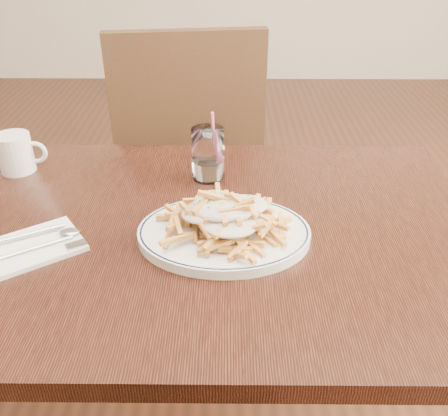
{
  "coord_description": "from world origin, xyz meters",
  "views": [
    {
      "loc": [
        0.07,
        -0.86,
        1.31
      ],
      "look_at": [
        0.06,
        -0.05,
        0.82
      ],
      "focal_mm": 40.0,
      "sensor_mm": 36.0,
      "label": 1
    }
  ],
  "objects_px": {
    "table": "(196,256)",
    "fries_plate": "(224,233)",
    "loaded_fries": "(224,213)",
    "chair_far": "(188,155)",
    "water_glass": "(208,157)",
    "coffee_mug": "(16,153)"
  },
  "relations": [
    {
      "from": "table",
      "to": "fries_plate",
      "type": "xyz_separation_m",
      "value": [
        0.06,
        -0.05,
        0.09
      ]
    },
    {
      "from": "fries_plate",
      "to": "loaded_fries",
      "type": "xyz_separation_m",
      "value": [
        -0.0,
        0.0,
        0.05
      ]
    },
    {
      "from": "chair_far",
      "to": "fries_plate",
      "type": "bearing_deg",
      "value": -80.24
    },
    {
      "from": "fries_plate",
      "to": "water_glass",
      "type": "height_order",
      "value": "water_glass"
    },
    {
      "from": "loaded_fries",
      "to": "coffee_mug",
      "type": "distance_m",
      "value": 0.59
    },
    {
      "from": "fries_plate",
      "to": "coffee_mug",
      "type": "height_order",
      "value": "coffee_mug"
    },
    {
      "from": "chair_far",
      "to": "coffee_mug",
      "type": "height_order",
      "value": "chair_far"
    },
    {
      "from": "fries_plate",
      "to": "coffee_mug",
      "type": "distance_m",
      "value": 0.59
    },
    {
      "from": "fries_plate",
      "to": "water_glass",
      "type": "xyz_separation_m",
      "value": [
        -0.04,
        0.26,
        0.04
      ]
    },
    {
      "from": "table",
      "to": "loaded_fries",
      "type": "xyz_separation_m",
      "value": [
        0.06,
        -0.05,
        0.14
      ]
    },
    {
      "from": "chair_far",
      "to": "table",
      "type": "bearing_deg",
      "value": -84.35
    },
    {
      "from": "coffee_mug",
      "to": "chair_far",
      "type": "bearing_deg",
      "value": 50.52
    },
    {
      "from": "coffee_mug",
      "to": "fries_plate",
      "type": "bearing_deg",
      "value": -29.74
    },
    {
      "from": "table",
      "to": "water_glass",
      "type": "height_order",
      "value": "water_glass"
    },
    {
      "from": "fries_plate",
      "to": "coffee_mug",
      "type": "relative_size",
      "value": 3.26
    },
    {
      "from": "fries_plate",
      "to": "water_glass",
      "type": "bearing_deg",
      "value": 98.82
    },
    {
      "from": "table",
      "to": "coffee_mug",
      "type": "height_order",
      "value": "coffee_mug"
    },
    {
      "from": "table",
      "to": "loaded_fries",
      "type": "bearing_deg",
      "value": -38.37
    },
    {
      "from": "fries_plate",
      "to": "water_glass",
      "type": "relative_size",
      "value": 2.31
    },
    {
      "from": "chair_far",
      "to": "loaded_fries",
      "type": "bearing_deg",
      "value": -80.24
    },
    {
      "from": "table",
      "to": "chair_far",
      "type": "distance_m",
      "value": 0.71
    },
    {
      "from": "chair_far",
      "to": "water_glass",
      "type": "bearing_deg",
      "value": -79.75
    }
  ]
}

